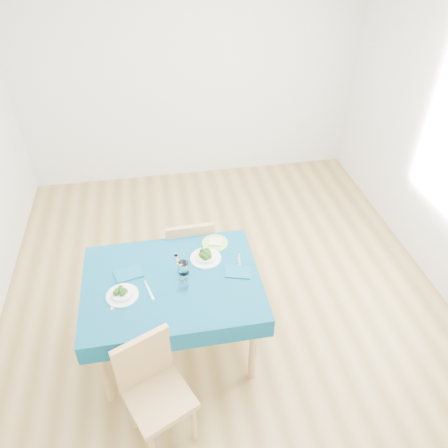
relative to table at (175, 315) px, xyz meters
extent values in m
cube|color=olive|center=(0.47, 0.48, -0.39)|extent=(4.00, 4.50, 0.02)
cube|color=silver|center=(0.47, 2.73, 0.97)|extent=(4.00, 0.02, 2.70)
cube|color=navy|center=(0.00, 0.00, 0.00)|extent=(1.28, 0.97, 0.76)
cube|color=tan|center=(-0.16, -0.71, 0.10)|extent=(0.53, 0.55, 0.97)
cube|color=tan|center=(0.19, 0.68, 0.13)|extent=(0.42, 0.46, 1.01)
cube|color=silver|center=(-0.42, -0.12, 0.38)|extent=(0.02, 0.17, 0.00)
cube|color=silver|center=(-0.16, -0.06, 0.38)|extent=(0.07, 0.20, 0.00)
cube|color=silver|center=(0.07, 0.19, 0.38)|extent=(0.05, 0.19, 0.00)
cube|color=silver|center=(0.52, 0.09, 0.38)|extent=(0.05, 0.23, 0.00)
cube|color=#0D5170|center=(-0.31, 0.13, 0.39)|extent=(0.23, 0.18, 0.01)
cube|color=#0D5170|center=(0.49, 0.00, 0.38)|extent=(0.22, 0.18, 0.01)
cylinder|color=white|center=(0.10, 0.07, 0.43)|extent=(0.08, 0.08, 0.10)
cylinder|color=white|center=(0.08, -0.08, 0.42)|extent=(0.07, 0.07, 0.09)
cylinder|color=#97CB63|center=(0.38, 0.36, 0.38)|extent=(0.21, 0.21, 0.01)
cube|color=beige|center=(0.38, 0.36, 0.40)|extent=(0.11, 0.11, 0.01)
camera|label=1|loc=(-0.02, -2.27, 2.65)|focal=35.00mm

